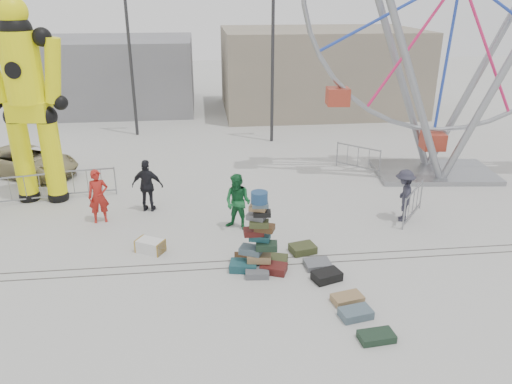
{
  "coord_description": "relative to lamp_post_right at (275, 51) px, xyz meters",
  "views": [
    {
      "loc": [
        -0.56,
        -11.53,
        7.23
      ],
      "look_at": [
        1.04,
        2.76,
        1.38
      ],
      "focal_mm": 35.0,
      "sensor_mm": 36.0,
      "label": 1
    }
  ],
  "objects": [
    {
      "name": "row_case_3",
      "position": [
        -0.22,
        -14.35,
        -4.39
      ],
      "size": [
        0.84,
        0.62,
        0.19
      ],
      "primitive_type": "cube",
      "rotation": [
        0.0,
        0.0,
        0.22
      ],
      "color": "#9B794E",
      "rests_on": "ground"
    },
    {
      "name": "building_left",
      "position": [
        -9.09,
        9.0,
        -2.28
      ],
      "size": [
        10.0,
        8.0,
        4.4
      ],
      "primitive_type": "cube",
      "color": "gray",
      "rests_on": "ground"
    },
    {
      "name": "crash_test_dummy",
      "position": [
        -9.55,
        -6.74,
        -0.64
      ],
      "size": [
        2.91,
        1.28,
        7.29
      ],
      "rotation": [
        0.0,
        0.0,
        -0.13
      ],
      "color": "black",
      "rests_on": "ground"
    },
    {
      "name": "pedestrian_grey",
      "position": [
        2.93,
        -9.89,
        -3.59
      ],
      "size": [
        1.0,
        1.3,
        1.78
      ],
      "primitive_type": "imported",
      "rotation": [
        0.0,
        0.0,
        -1.9
      ],
      "color": "#272734",
      "rests_on": "ground"
    },
    {
      "name": "pedestrian_green",
      "position": [
        -2.6,
        -9.94,
        -3.55
      ],
      "size": [
        1.14,
        1.08,
        1.86
      ],
      "primitive_type": "imported",
      "rotation": [
        0.0,
        0.0,
        -0.56
      ],
      "color": "#175F2E",
      "rests_on": "ground"
    },
    {
      "name": "lamp_post_left",
      "position": [
        -7.0,
        2.0,
        0.0
      ],
      "size": [
        1.41,
        0.25,
        8.0
      ],
      "color": "#2D2D30",
      "rests_on": "ground"
    },
    {
      "name": "row_case_1",
      "position": [
        -0.58,
        -12.61,
        -4.4
      ],
      "size": [
        0.75,
        0.63,
        0.17
      ],
      "primitive_type": "cube",
      "rotation": [
        0.0,
        0.0,
        0.08
      ],
      "color": "slate",
      "rests_on": "ground"
    },
    {
      "name": "barricade_dummy_c",
      "position": [
        -7.97,
        -6.59,
        -3.93
      ],
      "size": [
        2.0,
        0.31,
        1.1
      ],
      "primitive_type": null,
      "rotation": [
        0.0,
        0.0,
        0.11
      ],
      "color": "gray",
      "rests_on": "ground"
    },
    {
      "name": "row_case_5",
      "position": [
        0.01,
        -15.85,
        -4.39
      ],
      "size": [
        0.83,
        0.52,
        0.18
      ],
      "primitive_type": "cube",
      "rotation": [
        0.0,
        0.0,
        0.1
      ],
      "color": "#1C3222",
      "rests_on": "ground"
    },
    {
      "name": "track_line_far",
      "position": [
        -3.09,
        -12.0,
        -4.48
      ],
      "size": [
        40.0,
        0.04,
        0.01
      ],
      "primitive_type": "cube",
      "color": "#47443F",
      "rests_on": "ground"
    },
    {
      "name": "pedestrian_black",
      "position": [
        -5.6,
        -8.15,
        -3.55
      ],
      "size": [
        1.16,
        0.64,
        1.87
      ],
      "primitive_type": "imported",
      "rotation": [
        0.0,
        0.0,
        2.96
      ],
      "color": "black",
      "rests_on": "ground"
    },
    {
      "name": "ground",
      "position": [
        -3.09,
        -13.0,
        -4.48
      ],
      "size": [
        90.0,
        90.0,
        0.0
      ],
      "primitive_type": "plane",
      "color": "#9E9E99",
      "rests_on": "ground"
    },
    {
      "name": "steamer_trunk",
      "position": [
        -5.31,
        -11.19,
        -4.29
      ],
      "size": [
        0.93,
        0.79,
        0.38
      ],
      "primitive_type": "cube",
      "rotation": [
        0.0,
        0.0,
        -0.5
      ],
      "color": "silver",
      "rests_on": "ground"
    },
    {
      "name": "row_case_2",
      "position": [
        -0.49,
        -13.31,
        -4.36
      ],
      "size": [
        0.87,
        0.71,
        0.25
      ],
      "primitive_type": "cube",
      "rotation": [
        0.0,
        0.0,
        0.33
      ],
      "color": "black",
      "rests_on": "ground"
    },
    {
      "name": "row_case_4",
      "position": [
        -0.2,
        -14.98,
        -4.38
      ],
      "size": [
        0.83,
        0.61,
        0.21
      ],
      "primitive_type": "cube",
      "rotation": [
        0.0,
        0.0,
        0.2
      ],
      "color": "slate",
      "rests_on": "ground"
    },
    {
      "name": "parked_suv",
      "position": [
        -10.93,
        -3.89,
        -3.88
      ],
      "size": [
        4.76,
        3.77,
        1.2
      ],
      "primitive_type": "imported",
      "rotation": [
        0.0,
        0.0,
        1.09
      ],
      "color": "#988D62",
      "rests_on": "ground"
    },
    {
      "name": "pedestrian_red",
      "position": [
        -7.13,
        -8.89,
        -3.57
      ],
      "size": [
        0.75,
        0.58,
        1.83
      ],
      "primitive_type": "imported",
      "rotation": [
        0.0,
        0.0,
        0.23
      ],
      "color": "#A31E17",
      "rests_on": "ground"
    },
    {
      "name": "barricade_wheel_front",
      "position": [
        3.32,
        -9.83,
        -3.93
      ],
      "size": [
        1.33,
        1.62,
        1.1
      ],
      "primitive_type": null,
      "rotation": [
        0.0,
        0.0,
        0.9
      ],
      "color": "gray",
      "rests_on": "ground"
    },
    {
      "name": "track_line_near",
      "position": [
        -3.09,
        -12.4,
        -4.48
      ],
      "size": [
        40.0,
        0.04,
        0.01
      ],
      "primitive_type": "cube",
      "color": "#47443F",
      "rests_on": "ground"
    },
    {
      "name": "ferris_wheel",
      "position": [
        6.0,
        -5.69,
        2.25
      ],
      "size": [
        11.75,
        3.39,
        13.68
      ],
      "rotation": [
        0.0,
        0.0,
        -0.1
      ],
      "color": "gray",
      "rests_on": "ground"
    },
    {
      "name": "lamp_post_right",
      "position": [
        0.0,
        0.0,
        0.0
      ],
      "size": [
        1.41,
        0.25,
        8.0
      ],
      "color": "#2D2D30",
      "rests_on": "ground"
    },
    {
      "name": "row_case_0",
      "position": [
        -0.82,
        -11.72,
        -4.37
      ],
      "size": [
        0.84,
        0.71,
        0.23
      ],
      "primitive_type": "cube",
      "rotation": [
        0.0,
        0.0,
        0.24
      ],
      "color": "#3C4321",
      "rests_on": "ground"
    },
    {
      "name": "suitcase_tower",
      "position": [
        -2.22,
        -12.45,
        -3.84
      ],
      "size": [
        1.74,
        1.45,
        2.3
      ],
      "rotation": [
        0.0,
        0.0,
        -0.24
      ],
      "color": "#1C4C54",
      "rests_on": "ground"
    },
    {
      "name": "barricade_dummy_b",
      "position": [
        -10.07,
        -7.01,
        -3.93
      ],
      "size": [
        1.98,
        0.52,
        1.1
      ],
      "primitive_type": null,
      "rotation": [
        0.0,
        0.0,
        0.21
      ],
      "color": "gray",
      "rests_on": "ground"
    },
    {
      "name": "building_right",
      "position": [
        3.91,
        7.0,
        -1.98
      ],
      "size": [
        12.0,
        8.0,
        5.0
      ],
      "primitive_type": "cube",
      "color": "gray",
      "rests_on": "ground"
    },
    {
      "name": "barricade_wheel_back",
      "position": [
        2.93,
        -4.88,
        -3.93
      ],
      "size": [
        1.52,
        1.45,
        1.1
      ],
      "primitive_type": null,
      "rotation": [
        0.0,
        0.0,
        -0.76
      ],
      "color": "gray",
      "rests_on": "ground"
    }
  ]
}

